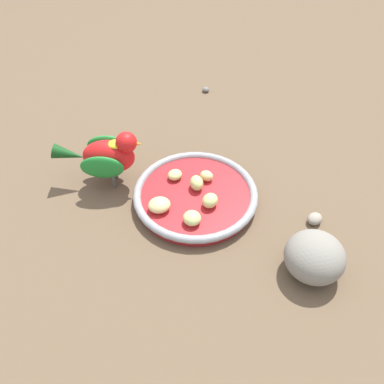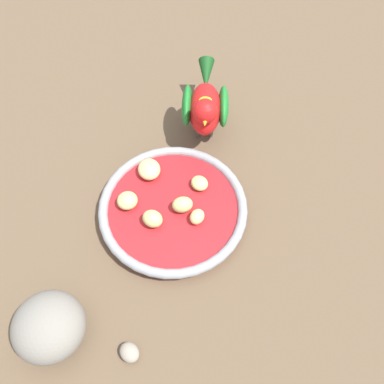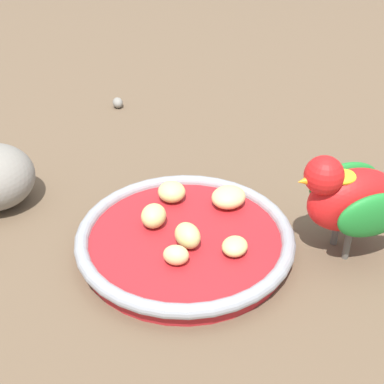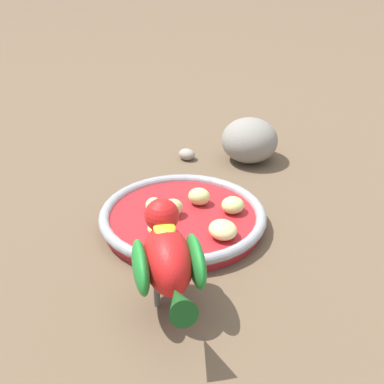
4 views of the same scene
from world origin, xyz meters
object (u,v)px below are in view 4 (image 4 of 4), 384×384
Objects in this scene: feeding_bowl at (180,220)px; apple_piece_2 at (200,197)px; apple_piece_3 at (153,205)px; apple_piece_4 at (158,229)px; parrot at (168,259)px; rock_large at (250,140)px; pebble_0 at (187,154)px; apple_piece_0 at (172,208)px; apple_piece_5 at (233,205)px; apple_piece_1 at (223,230)px.

apple_piece_2 is (-0.04, -0.01, 0.02)m from feeding_bowl.
apple_piece_3 reaches higher than apple_piece_4.
apple_piece_3 is at bearing -111.69° from apple_piece_4.
parrot is 0.40m from rock_large.
apple_piece_2 reaches higher than feeding_bowl.
apple_piece_4 reaches higher than pebble_0.
parrot reaches higher than apple_piece_2.
parrot is at bearing 56.78° from pebble_0.
apple_piece_3 is at bearing -58.40° from apple_piece_0.
parrot reaches higher than rock_large.
apple_piece_2 is 0.05m from apple_piece_5.
feeding_bowl is 0.22m from pebble_0.
apple_piece_3 is (0.02, -0.03, 0.01)m from feeding_bowl.
apple_piece_0 is 0.80× the size of apple_piece_1.
apple_piece_1 reaches higher than pebble_0.
apple_piece_5 is 0.21m from rock_large.
apple_piece_5 reaches higher than apple_piece_3.
parrot reaches higher than apple_piece_1.
apple_piece_0 is 1.24× the size of apple_piece_3.
apple_piece_0 is 1.10× the size of pebble_0.
apple_piece_5 is (-0.03, 0.04, -0.00)m from apple_piece_2.
rock_large is at bearing -132.76° from apple_piece_1.
rock_large reaches higher than apple_piece_4.
pebble_0 is (-0.10, -0.25, -0.02)m from apple_piece_1.
parrot reaches higher than apple_piece_0.
apple_piece_2 is at bearing -55.20° from apple_piece_5.
apple_piece_0 is 1.01× the size of apple_piece_2.
rock_large reaches higher than pebble_0.
rock_large is at bearing 147.73° from pebble_0.
pebble_0 is (0.09, -0.06, -0.03)m from rock_large.
rock_large reaches higher than apple_piece_0.
rock_large is at bearing -149.02° from apple_piece_4.
feeding_bowl is 7.23× the size of apple_piece_5.
feeding_bowl is 2.41× the size of rock_large.
apple_piece_3 is at bearing -65.84° from apple_piece_1.
apple_piece_5 is (-0.05, -0.04, -0.00)m from apple_piece_1.
apple_piece_0 is 0.33× the size of rock_large.
feeding_bowl is 0.17m from parrot.
rock_large is (-0.21, -0.12, 0.00)m from apple_piece_0.
apple_piece_4 is (0.02, 0.06, -0.00)m from apple_piece_3.
parrot is at bearing 56.22° from feeding_bowl.
apple_piece_2 is 1.22× the size of apple_piece_3.
apple_piece_2 is (-0.05, -0.01, -0.00)m from apple_piece_0.
rock_large is at bearing -131.88° from apple_piece_5.
apple_piece_4 reaches higher than feeding_bowl.
apple_piece_1 is 1.55× the size of apple_piece_3.
apple_piece_1 is 1.27× the size of apple_piece_2.
apple_piece_3 is 0.19m from parrot.
apple_piece_0 reaches higher than apple_piece_5.
apple_piece_0 reaches higher than pebble_0.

